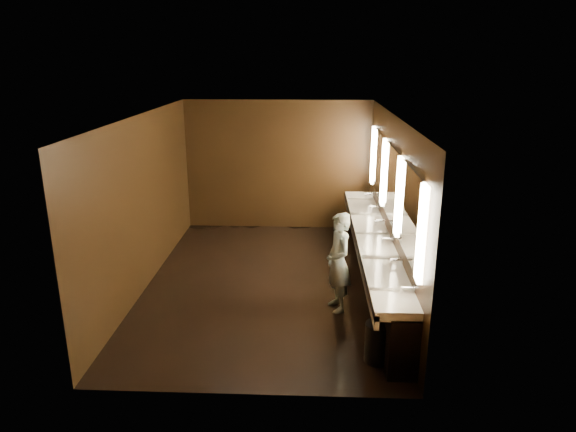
# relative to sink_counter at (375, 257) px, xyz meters

# --- Properties ---
(floor) EXTENTS (6.00, 6.00, 0.00)m
(floor) POSITION_rel_sink_counter_xyz_m (-1.79, -0.00, -0.50)
(floor) COLOR black
(floor) RESTS_ON ground
(ceiling) EXTENTS (4.00, 6.00, 0.02)m
(ceiling) POSITION_rel_sink_counter_xyz_m (-1.79, -0.00, 2.30)
(ceiling) COLOR #2D2D2B
(ceiling) RESTS_ON wall_back
(wall_back) EXTENTS (4.00, 0.02, 2.80)m
(wall_back) POSITION_rel_sink_counter_xyz_m (-1.79, 3.00, 0.90)
(wall_back) COLOR black
(wall_back) RESTS_ON floor
(wall_front) EXTENTS (4.00, 0.02, 2.80)m
(wall_front) POSITION_rel_sink_counter_xyz_m (-1.79, -3.00, 0.90)
(wall_front) COLOR black
(wall_front) RESTS_ON floor
(wall_left) EXTENTS (0.02, 6.00, 2.80)m
(wall_left) POSITION_rel_sink_counter_xyz_m (-3.79, -0.00, 0.90)
(wall_left) COLOR black
(wall_left) RESTS_ON floor
(wall_right) EXTENTS (0.02, 6.00, 2.80)m
(wall_right) POSITION_rel_sink_counter_xyz_m (0.21, -0.00, 0.90)
(wall_right) COLOR black
(wall_right) RESTS_ON floor
(sink_counter) EXTENTS (0.55, 5.40, 1.01)m
(sink_counter) POSITION_rel_sink_counter_xyz_m (0.00, 0.00, 0.00)
(sink_counter) COLOR black
(sink_counter) RESTS_ON floor
(mirror_band) EXTENTS (0.06, 5.03, 1.15)m
(mirror_band) POSITION_rel_sink_counter_xyz_m (0.19, -0.00, 1.25)
(mirror_band) COLOR #FFE6B7
(mirror_band) RESTS_ON wall_right
(person) EXTENTS (0.51, 0.64, 1.52)m
(person) POSITION_rel_sink_counter_xyz_m (-0.66, -0.87, 0.26)
(person) COLOR #9CC9E8
(person) RESTS_ON floor
(trash_bin) EXTENTS (0.43, 0.43, 0.52)m
(trash_bin) POSITION_rel_sink_counter_xyz_m (-0.22, -2.25, -0.24)
(trash_bin) COLOR black
(trash_bin) RESTS_ON floor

